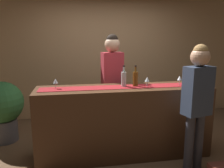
% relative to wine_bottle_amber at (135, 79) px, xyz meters
% --- Properties ---
extents(ground_plane, '(10.00, 10.00, 0.00)m').
position_rel_wine_bottle_amber_xyz_m(ground_plane, '(-0.17, -0.02, -1.14)').
color(ground_plane, brown).
extents(back_wall, '(6.00, 0.12, 2.90)m').
position_rel_wine_bottle_amber_xyz_m(back_wall, '(-0.17, 1.88, 0.31)').
color(back_wall, tan).
rests_on(back_wall, ground).
extents(bar_counter, '(2.48, 0.60, 1.03)m').
position_rel_wine_bottle_amber_xyz_m(bar_counter, '(-0.17, -0.02, -0.63)').
color(bar_counter, '#472B19').
rests_on(bar_counter, ground).
extents(counter_runner_cloth, '(2.36, 0.28, 0.01)m').
position_rel_wine_bottle_amber_xyz_m(counter_runner_cloth, '(-0.17, -0.02, -0.11)').
color(counter_runner_cloth, maroon).
rests_on(counter_runner_cloth, bar_counter).
extents(wine_bottle_amber, '(0.07, 0.07, 0.30)m').
position_rel_wine_bottle_amber_xyz_m(wine_bottle_amber, '(0.00, 0.00, 0.00)').
color(wine_bottle_amber, brown).
rests_on(wine_bottle_amber, bar_counter).
extents(wine_bottle_clear, '(0.07, 0.07, 0.30)m').
position_rel_wine_bottle_amber_xyz_m(wine_bottle_clear, '(-0.16, 0.01, 0.00)').
color(wine_bottle_clear, '#B2C6C1').
rests_on(wine_bottle_clear, bar_counter).
extents(wine_glass_near_customer, '(0.07, 0.07, 0.14)m').
position_rel_wine_bottle_amber_xyz_m(wine_glass_near_customer, '(0.66, -0.05, -0.01)').
color(wine_glass_near_customer, silver).
rests_on(wine_glass_near_customer, bar_counter).
extents(wine_glass_mid_counter, '(0.07, 0.07, 0.14)m').
position_rel_wine_bottle_amber_xyz_m(wine_glass_mid_counter, '(0.16, -0.06, -0.01)').
color(wine_glass_mid_counter, silver).
rests_on(wine_glass_mid_counter, bar_counter).
extents(wine_glass_far_end, '(0.07, 0.07, 0.14)m').
position_rel_wine_bottle_amber_xyz_m(wine_glass_far_end, '(-1.11, 0.02, -0.01)').
color(wine_glass_far_end, silver).
rests_on(wine_glass_far_end, bar_counter).
extents(bartender, '(0.36, 0.25, 1.78)m').
position_rel_wine_bottle_amber_xyz_m(bartender, '(-0.24, 0.56, -0.03)').
color(bartender, '#26262B').
rests_on(bartender, ground).
extents(customer_sipping, '(0.38, 0.27, 1.64)m').
position_rel_wine_bottle_amber_xyz_m(customer_sipping, '(0.63, -0.59, -0.14)').
color(customer_sipping, '#33333D').
rests_on(customer_sipping, ground).
extents(potted_plant_tall, '(0.70, 0.70, 1.02)m').
position_rel_wine_bottle_amber_xyz_m(potted_plant_tall, '(-2.05, 0.78, -0.56)').
color(potted_plant_tall, '#4C4C51').
rests_on(potted_plant_tall, ground).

